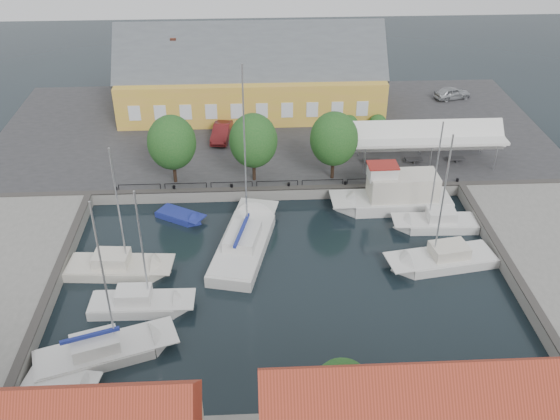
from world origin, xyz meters
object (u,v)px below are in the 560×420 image
at_px(west_boat_c, 140,306).
at_px(launch_nw, 180,217).
at_px(tent_canopy, 427,137).
at_px(car_red, 222,132).
at_px(car_silver, 452,93).
at_px(east_boat_b, 443,261).
at_px(west_boat_b, 118,269).
at_px(warehouse, 246,79).
at_px(center_sailboat, 244,245).
at_px(east_boat_a, 436,225).
at_px(west_boat_d, 103,353).
at_px(launch_sw, 61,384).
at_px(trawler, 396,197).

bearing_deg(west_boat_c, launch_nw, 81.13).
distance_m(tent_canopy, car_red, 20.17).
bearing_deg(car_silver, west_boat_c, 121.66).
bearing_deg(east_boat_b, west_boat_c, -169.83).
bearing_deg(west_boat_b, warehouse, 70.90).
bearing_deg(center_sailboat, launch_nw, 139.27).
distance_m(car_silver, car_red, 27.87).
height_order(east_boat_a, west_boat_b, west_boat_b).
relative_size(car_red, east_boat_a, 0.46).
height_order(warehouse, car_red, warehouse).
bearing_deg(west_boat_d, launch_sw, -132.28).
bearing_deg(west_boat_b, center_sailboat, 14.97).
xyz_separation_m(car_silver, launch_sw, (-34.86, -40.53, -1.63)).
relative_size(trawler, west_boat_d, 0.90).
bearing_deg(tent_canopy, east_boat_a, -97.42).
bearing_deg(launch_sw, car_red, 74.48).
distance_m(center_sailboat, trawler, 14.06).
xyz_separation_m(warehouse, car_silver, (23.69, 1.69, -2.71)).
xyz_separation_m(center_sailboat, launch_nw, (-5.38, 4.63, -0.27)).
bearing_deg(west_boat_d, east_boat_a, 28.50).
height_order(warehouse, west_boat_b, warehouse).
relative_size(east_boat_a, west_boat_b, 0.93).
bearing_deg(west_boat_c, center_sailboat, 43.19).
bearing_deg(launch_sw, east_boat_b, 22.44).
bearing_deg(warehouse, west_boat_b, -109.10).
xyz_separation_m(center_sailboat, launch_sw, (-10.83, -13.38, -0.27)).
bearing_deg(west_boat_c, trawler, 31.15).
bearing_deg(launch_sw, west_boat_d, 47.72).
xyz_separation_m(car_red, west_boat_d, (-6.60, -28.85, -1.49)).
xyz_separation_m(east_boat_b, west_boat_b, (-24.25, 0.26, -0.00)).
distance_m(west_boat_b, launch_nw, 8.16).
bearing_deg(west_boat_b, tent_canopy, 28.22).
xyz_separation_m(tent_canopy, launch_sw, (-27.76, -24.98, -3.59)).
distance_m(car_red, west_boat_b, 21.49).
bearing_deg(warehouse, east_boat_a, -56.60).
bearing_deg(launch_sw, launch_nw, 73.18).
relative_size(car_red, center_sailboat, 0.31).
relative_size(trawler, west_boat_b, 0.97).
xyz_separation_m(center_sailboat, east_boat_b, (14.91, -2.76, -0.10)).
xyz_separation_m(car_red, center_sailboat, (2.19, -17.71, -1.40)).
xyz_separation_m(trawler, launch_sw, (-23.78, -18.82, -0.93)).
distance_m(car_red, east_boat_a, 23.76).
height_order(tent_canopy, trawler, trawler).
xyz_separation_m(trawler, east_boat_a, (2.75, -3.28, -0.75)).
bearing_deg(tent_canopy, east_boat_b, -98.03).
height_order(car_red, west_boat_d, west_boat_d).
bearing_deg(west_boat_c, tent_canopy, 37.25).
xyz_separation_m(east_boat_a, west_boat_b, (-25.05, -4.66, -0.00)).
relative_size(car_red, west_boat_b, 0.43).
relative_size(warehouse, center_sailboat, 1.90).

